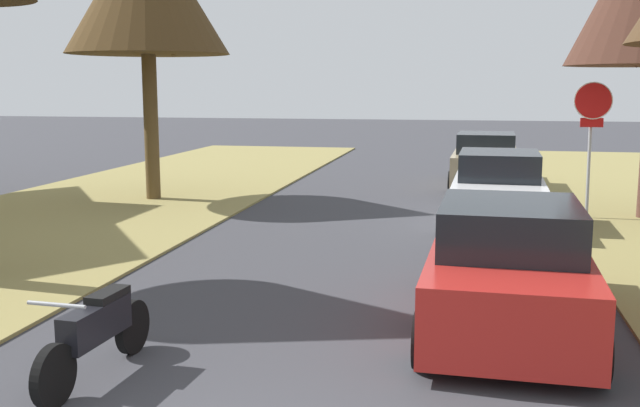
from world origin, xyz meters
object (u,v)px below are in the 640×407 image
object	(u,v)px
parked_sedan_red	(508,269)
parked_sedan_tan	(485,162)
stop_sign_far	(592,120)
parked_sedan_white	(498,191)
parked_motorcycle	(97,331)

from	to	relation	value
parked_sedan_red	parked_sedan_tan	bearing A→B (deg)	90.08
stop_sign_far	parked_sedan_red	world-z (taller)	stop_sign_far
parked_sedan_white	parked_sedan_red	bearing A→B (deg)	-91.08
stop_sign_far	parked_motorcycle	size ratio (longest dim) A/B	1.45
parked_sedan_tan	parked_motorcycle	bearing A→B (deg)	-104.89
parked_sedan_red	parked_sedan_white	size ratio (longest dim) A/B	1.00
parked_sedan_red	parked_sedan_white	world-z (taller)	same
parked_motorcycle	parked_sedan_tan	bearing A→B (deg)	75.11
stop_sign_far	parked_sedan_white	distance (m)	2.62
stop_sign_far	parked_sedan_tan	bearing A→B (deg)	111.97
parked_sedan_red	parked_motorcycle	world-z (taller)	parked_sedan_red
parked_motorcycle	parked_sedan_red	bearing A→B (deg)	30.80
stop_sign_far	parked_motorcycle	world-z (taller)	stop_sign_far
stop_sign_far	parked_sedan_tan	world-z (taller)	stop_sign_far
parked_sedan_red	parked_motorcycle	bearing A→B (deg)	-149.20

